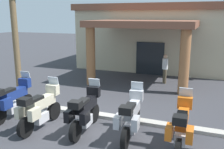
% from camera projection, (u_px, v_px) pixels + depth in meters
% --- Properties ---
extents(ground_plane, '(80.00, 80.00, 0.00)m').
position_uv_depth(ground_plane, '(92.00, 126.00, 8.83)').
color(ground_plane, '#38383D').
extents(motel_building, '(11.27, 10.53, 4.53)m').
position_uv_depth(motel_building, '(160.00, 35.00, 18.84)').
color(motel_building, beige).
rests_on(motel_building, ground_plane).
extents(motorcycle_blue, '(0.72, 2.21, 1.61)m').
position_uv_depth(motorcycle_blue, '(12.00, 99.00, 9.48)').
color(motorcycle_blue, black).
rests_on(motorcycle_blue, ground_plane).
extents(motorcycle_cream, '(0.70, 2.21, 1.61)m').
position_uv_depth(motorcycle_cream, '(40.00, 108.00, 8.56)').
color(motorcycle_cream, black).
rests_on(motorcycle_cream, ground_plane).
extents(motorcycle_black, '(0.73, 2.21, 1.61)m').
position_uv_depth(motorcycle_black, '(85.00, 111.00, 8.31)').
color(motorcycle_black, black).
rests_on(motorcycle_black, ground_plane).
extents(motorcycle_silver, '(0.73, 2.21, 1.61)m').
position_uv_depth(motorcycle_silver, '(131.00, 117.00, 7.88)').
color(motorcycle_silver, black).
rests_on(motorcycle_silver, ground_plane).
extents(motorcycle_orange, '(0.71, 2.21, 1.61)m').
position_uv_depth(motorcycle_orange, '(182.00, 126.00, 7.18)').
color(motorcycle_orange, black).
rests_on(motorcycle_orange, ground_plane).
extents(pedestrian, '(0.32, 0.47, 1.66)m').
position_uv_depth(pedestrian, '(165.00, 67.00, 14.23)').
color(pedestrian, brown).
rests_on(pedestrian, ground_plane).
extents(curb_strip, '(9.70, 0.36, 0.12)m').
position_uv_depth(curb_strip, '(101.00, 115.00, 9.64)').
color(curb_strip, '#ADA89E').
rests_on(curb_strip, ground_plane).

